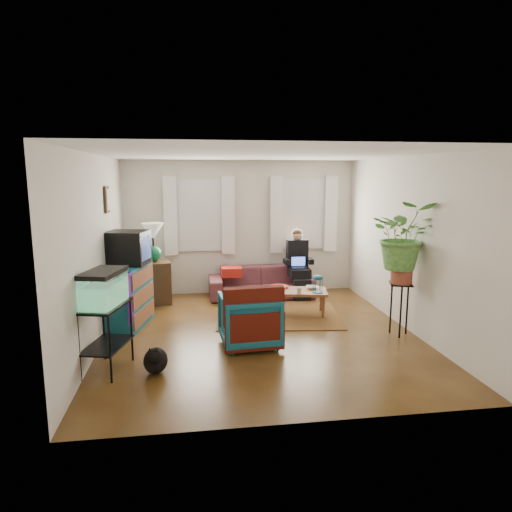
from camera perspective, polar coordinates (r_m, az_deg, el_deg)
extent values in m
cube|color=#4F2B14|center=(6.85, 0.49, -9.69)|extent=(4.50, 5.00, 0.01)
cube|color=white|center=(6.45, 0.52, 12.61)|extent=(4.50, 5.00, 0.01)
cube|color=silver|center=(8.98, -1.93, 3.57)|extent=(4.50, 0.01, 2.60)
cube|color=silver|center=(4.12, 5.83, -4.23)|extent=(4.50, 0.01, 2.60)
cube|color=silver|center=(6.57, -19.27, 0.62)|extent=(0.01, 5.00, 2.60)
cube|color=silver|center=(7.21, 18.46, 1.46)|extent=(0.01, 5.00, 2.60)
cube|color=white|center=(8.88, -7.08, 5.05)|extent=(1.08, 0.04, 1.38)
cube|color=white|center=(9.16, 5.90, 5.22)|extent=(1.08, 0.04, 1.38)
cube|color=white|center=(8.80, -7.07, 5.01)|extent=(1.36, 0.06, 1.50)
cube|color=white|center=(9.08, 6.03, 5.18)|extent=(1.36, 0.06, 1.50)
cube|color=#3D2616|center=(7.33, -18.05, 6.73)|extent=(0.04, 0.32, 0.40)
cube|color=maroon|center=(7.71, 2.77, -7.35)|extent=(2.17, 1.82, 0.01)
imported|color=brown|center=(8.74, 0.66, -2.67)|extent=(1.99, 0.81, 0.78)
cube|color=#372614|center=(8.54, -12.54, -3.22)|extent=(0.62, 0.62, 0.78)
cube|color=#105863|center=(7.34, -15.93, -4.80)|extent=(0.76, 1.16, 0.96)
cube|color=black|center=(7.28, -15.75, 1.02)|extent=(0.69, 0.65, 0.51)
cube|color=black|center=(5.78, -18.17, -9.73)|extent=(0.57, 0.80, 0.81)
cube|color=#7FD899|center=(5.61, -18.52, -3.76)|extent=(0.52, 0.73, 0.43)
ellipsoid|color=black|center=(5.65, -12.46, -12.32)|extent=(0.30, 0.45, 0.37)
imported|color=#116166|center=(6.30, -0.84, -7.66)|extent=(0.82, 0.78, 0.79)
cube|color=#9E0A0A|center=(5.97, -0.25, -7.02)|extent=(0.81, 0.24, 0.65)
cube|color=brown|center=(7.72, 4.97, -5.78)|extent=(1.10, 0.74, 0.42)
imported|color=white|center=(7.56, 3.27, -4.10)|extent=(0.13, 0.13, 0.09)
imported|color=beige|center=(7.50, 5.40, -4.26)|extent=(0.11, 0.11, 0.09)
imported|color=white|center=(7.77, 7.02, -3.93)|extent=(0.23, 0.23, 0.05)
cylinder|color=#B21414|center=(7.79, 2.92, -3.87)|extent=(0.37, 0.37, 0.04)
cube|color=black|center=(7.00, 17.51, -6.36)|extent=(0.42, 0.42, 0.78)
imported|color=#599947|center=(6.80, 17.92, 1.18)|extent=(1.09, 1.02, 0.99)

